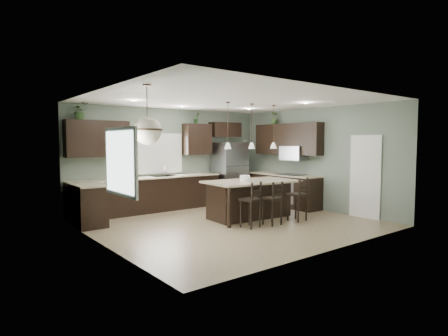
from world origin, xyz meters
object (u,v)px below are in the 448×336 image
serving_dish (245,178)px  bar_stool_left (250,205)px  kitchen_island (251,199)px  plant_back_left (80,111)px  bar_stool_center (272,203)px  refrigerator (230,173)px  bar_stool_right (297,199)px

serving_dish → bar_stool_left: 1.05m
kitchen_island → plant_back_left: bearing=148.7°
kitchen_island → bar_stool_center: bearing=-95.4°
bar_stool_center → kitchen_island: bearing=78.8°
bar_stool_left → serving_dish: bearing=48.2°
serving_dish → plant_back_left: size_ratio=0.59×
refrigerator → bar_stool_center: (-1.18, -2.98, -0.43)m
plant_back_left → bar_stool_right: bearing=-40.1°
kitchen_island → bar_stool_right: bearing=-51.9°
kitchen_island → bar_stool_left: size_ratio=2.20×
bar_stool_center → bar_stool_right: bar_stool_right is taller
bar_stool_right → plant_back_left: plant_back_left is taller
kitchen_island → bar_stool_left: bearing=-129.0°
refrigerator → bar_stool_right: bearing=-97.7°
bar_stool_center → bar_stool_right: 0.77m
refrigerator → serving_dish: bearing=-120.3°
serving_dish → bar_stool_left: serving_dish is taller
refrigerator → plant_back_left: bearing=176.4°
bar_stool_center → serving_dish: bearing=91.9°
bar_stool_right → serving_dish: bearing=126.8°
refrigerator → serving_dish: (-1.23, -2.10, 0.07)m
refrigerator → plant_back_left: plant_back_left is taller
bar_stool_center → plant_back_left: size_ratio=2.43×
bar_stool_left → kitchen_island: bearing=38.6°
refrigerator → kitchen_island: refrigerator is taller
bar_stool_right → plant_back_left: size_ratio=2.54×
refrigerator → bar_stool_center: 3.23m
refrigerator → bar_stool_left: (-1.75, -2.88, -0.42)m
bar_stool_center → plant_back_left: plant_back_left is taller
bar_stool_left → bar_stool_right: 1.35m
refrigerator → bar_stool_center: size_ratio=1.86×
refrigerator → bar_stool_right: size_ratio=1.78×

